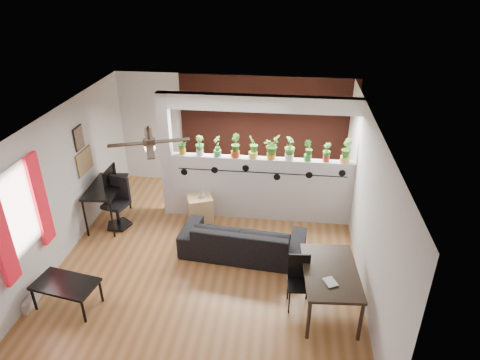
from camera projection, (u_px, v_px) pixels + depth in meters
The scene contains 31 objects.
room_shell at pixel (207, 196), 7.12m from camera, with size 6.30×7.10×2.90m.
partition_wall at pixel (261, 188), 8.64m from camera, with size 3.60×0.18×1.35m, color #BCBCC1.
ceiling_header at pixel (263, 103), 7.82m from camera, with size 3.60×0.18×0.30m, color white.
pier_column at pixel (167, 156), 8.55m from camera, with size 0.22×0.20×2.60m, color #BCBCC1.
brick_panel at pixel (267, 133), 9.65m from camera, with size 3.90×0.05×2.60m, color #9C3F2D.
vine_decal at pixel (261, 173), 8.37m from camera, with size 3.31×0.01×0.30m.
window_assembly at pixel (19, 213), 6.23m from camera, with size 0.09×1.30×1.55m.
baseboard_heater at pixel (41, 288), 6.89m from camera, with size 0.08×1.00×0.18m, color beige.
corkboard at pixel (85, 161), 8.20m from camera, with size 0.03×0.60×0.45m, color olive.
framed_art at pixel (79, 138), 7.93m from camera, with size 0.03×0.34×0.44m.
ceiling_fan at pixel (149, 144), 6.47m from camera, with size 1.19×1.19×0.43m.
potted_plant_0 at pixel (182, 145), 8.41m from camera, with size 0.22×0.23×0.37m.
potted_plant_1 at pixel (200, 145), 8.36m from camera, with size 0.26×0.25×0.40m.
potted_plant_2 at pixel (217, 146), 8.32m from camera, with size 0.25×0.27×0.42m.
potted_plant_3 at pixel (235, 145), 8.27m from camera, with size 0.28×0.31×0.47m.
potted_plant_4 at pixel (253, 146), 8.24m from camera, with size 0.29×0.30×0.46m.
potted_plant_5 at pixel (271, 147), 8.20m from camera, with size 0.25×0.29×0.47m.
potted_plant_6 at pixel (290, 148), 8.16m from camera, with size 0.22×0.27×0.46m.
potted_plant_7 at pixel (308, 150), 8.14m from camera, with size 0.25×0.23×0.40m.
potted_plant_8 at pixel (327, 152), 8.11m from camera, with size 0.23×0.23×0.37m.
potted_plant_9 at pixel (346, 150), 8.05m from camera, with size 0.21×0.26×0.48m.
sofa at pixel (243, 239), 7.70m from camera, with size 2.12×0.83×0.62m, color black.
cube_shelf at pixel (200, 210), 8.65m from camera, with size 0.48×0.43×0.59m, color tan.
cup at pixel (202, 195), 8.48m from camera, with size 0.11×0.11×0.09m, color gray.
computer_desk at pixel (106, 189), 8.45m from camera, with size 0.67×1.18×0.83m.
monitor at pixel (107, 178), 8.51m from camera, with size 0.05×0.31×0.18m, color black.
office_chair at pixel (118, 206), 8.47m from camera, with size 0.54×0.54×1.03m.
dining_table at pixel (330, 275), 6.34m from camera, with size 0.89×1.37×0.72m.
book at pixel (325, 283), 6.05m from camera, with size 0.16×0.21×0.02m, color gray.
folding_chair at pixel (299, 277), 6.50m from camera, with size 0.38×0.38×0.87m.
coffee_table at pixel (65, 285), 6.49m from camera, with size 1.04×0.69×0.45m.
Camera 1 is at (1.27, -6.08, 4.82)m, focal length 32.00 mm.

